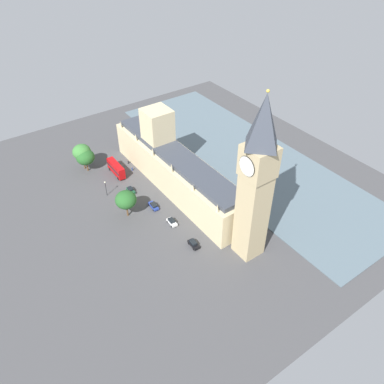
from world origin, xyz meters
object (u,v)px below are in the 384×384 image
clock_tower (256,180)px  car_blue_opposite_hall (154,206)px  plane_tree_kerbside (126,200)px  street_lamp_slot_10 (105,186)px  car_dark_green_corner (131,190)px  parliament_building (174,167)px  plane_tree_trailing (85,157)px  pedestrian_far_end (132,169)px  car_black_by_river_gate (193,244)px  pedestrian_midblock (128,162)px  double_decker_bus_under_trees (116,168)px  plane_tree_leading (82,152)px  car_white_near_tower (172,222)px

clock_tower → car_blue_opposite_hall: size_ratio=10.51×
plane_tree_kerbside → car_blue_opposite_hall: bearing=170.0°
street_lamp_slot_10 → car_dark_green_corner: bearing=157.3°
parliament_building → street_lamp_slot_10: parliament_building is taller
car_dark_green_corner → plane_tree_trailing: bearing=-68.6°
plane_tree_trailing → car_blue_opposite_hall: bearing=105.7°
pedestrian_far_end → plane_tree_trailing: 17.86m
car_black_by_river_gate → plane_tree_kerbside: 26.43m
plane_tree_kerbside → street_lamp_slot_10: bearing=-85.7°
parliament_building → pedestrian_midblock: parliament_building is taller
plane_tree_kerbside → parliament_building: bearing=-166.3°
double_decker_bus_under_trees → plane_tree_kerbside: plane_tree_kerbside is taller
double_decker_bus_under_trees → pedestrian_far_end: double_decker_bus_under_trees is taller
pedestrian_far_end → street_lamp_slot_10: street_lamp_slot_10 is taller
pedestrian_far_end → plane_tree_leading: size_ratio=0.16×
car_black_by_river_gate → plane_tree_trailing: (10.19, -55.67, 5.25)m
double_decker_bus_under_trees → plane_tree_trailing: 12.18m
car_black_by_river_gate → plane_tree_kerbside: size_ratio=0.46×
car_blue_opposite_hall → plane_tree_trailing: size_ratio=0.54×
clock_tower → car_blue_opposite_hall: clock_tower is taller
car_black_by_river_gate → clock_tower: bearing=141.7°
car_dark_green_corner → plane_tree_trailing: 23.08m
car_dark_green_corner → pedestrian_midblock: (-7.77, -16.57, -0.18)m
clock_tower → plane_tree_leading: 74.55m
double_decker_bus_under_trees → car_white_near_tower: (-2.09, 35.25, -1.75)m
car_black_by_river_gate → parliament_building: bearing=-109.5°
double_decker_bus_under_trees → plane_tree_trailing: bearing=-45.7°
car_blue_opposite_hall → pedestrian_midblock: (-5.48, -28.64, -0.19)m
car_white_near_tower → double_decker_bus_under_trees: bearing=-84.6°
street_lamp_slot_10 → double_decker_bus_under_trees: bearing=-131.8°
pedestrian_midblock → plane_tree_trailing: bearing=100.1°
parliament_building → plane_tree_trailing: bearing=-49.6°
street_lamp_slot_10 → car_white_near_tower: bearing=112.8°
double_decker_bus_under_trees → car_blue_opposite_hall: (-1.36, 24.95, -1.74)m
plane_tree_trailing → street_lamp_slot_10: size_ratio=1.50×
double_decker_bus_under_trees → car_black_by_river_gate: (-2.15, 47.22, -1.75)m
car_blue_opposite_hall → pedestrian_midblock: car_blue_opposite_hall is taller
pedestrian_midblock → plane_tree_kerbside: (14.46, 27.06, 6.04)m
parliament_building → car_white_near_tower: size_ratio=15.74×
car_blue_opposite_hall → plane_tree_kerbside: plane_tree_kerbside is taller
car_black_by_river_gate → plane_tree_leading: 59.01m
parliament_building → plane_tree_leading: size_ratio=6.40×
car_blue_opposite_hall → plane_tree_leading: 37.31m
car_blue_opposite_hall → plane_tree_trailing: bearing=109.1°
parliament_building → pedestrian_midblock: 24.07m
car_white_near_tower → pedestrian_midblock: car_white_near_tower is taller
double_decker_bus_under_trees → car_dark_green_corner: double_decker_bus_under_trees is taller
car_dark_green_corner → pedestrian_midblock: bearing=-112.2°
double_decker_bus_under_trees → street_lamp_slot_10: size_ratio=1.74×
parliament_building → car_blue_opposite_hall: bearing=27.9°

